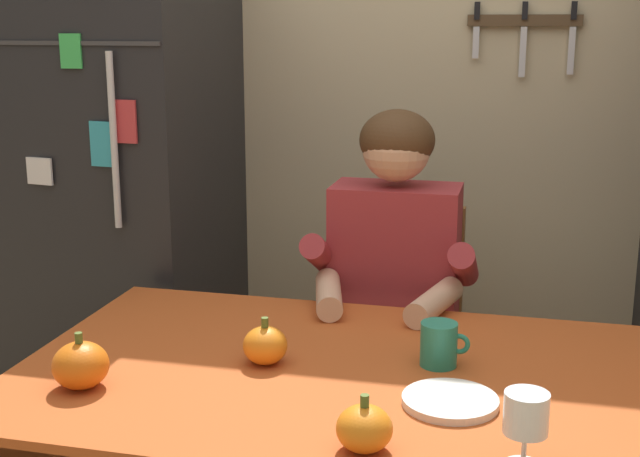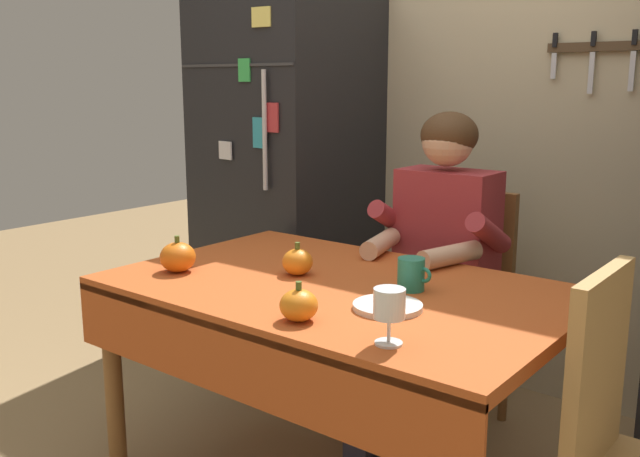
{
  "view_description": "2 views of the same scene",
  "coord_description": "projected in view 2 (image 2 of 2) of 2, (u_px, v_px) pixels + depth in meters",
  "views": [
    {
      "loc": [
        0.37,
        -1.59,
        1.48
      ],
      "look_at": [
        -0.08,
        0.27,
        1.01
      ],
      "focal_mm": 47.93,
      "sensor_mm": 36.0,
      "label": 1
    },
    {
      "loc": [
        1.23,
        -1.56,
        1.35
      ],
      "look_at": [
        -0.11,
        0.15,
        0.89
      ],
      "focal_mm": 39.19,
      "sensor_mm": 36.0,
      "label": 2
    }
  ],
  "objects": [
    {
      "name": "coffee_mug",
      "position": [
        412.0,
        274.0,
        2.07
      ],
      "size": [
        0.11,
        0.08,
        0.1
      ],
      "color": "#237F66",
      "rests_on": "dining_table"
    },
    {
      "name": "wine_glass",
      "position": [
        389.0,
        306.0,
        1.63
      ],
      "size": [
        0.08,
        0.08,
        0.14
      ],
      "color": "white",
      "rests_on": "dining_table"
    },
    {
      "name": "chair_right_side",
      "position": [
        636.0,
        454.0,
        1.6
      ],
      "size": [
        0.4,
        0.4,
        0.93
      ],
      "color": "tan",
      "rests_on": "ground"
    },
    {
      "name": "seated_person",
      "position": [
        437.0,
        251.0,
        2.58
      ],
      "size": [
        0.47,
        0.55,
        1.25
      ],
      "color": "#38384C",
      "rests_on": "ground"
    },
    {
      "name": "chair_behind_person",
      "position": [
        459.0,
        297.0,
        2.78
      ],
      "size": [
        0.4,
        0.4,
        0.93
      ],
      "color": "brown",
      "rests_on": "ground"
    },
    {
      "name": "dining_table",
      "position": [
        334.0,
        311.0,
        2.15
      ],
      "size": [
        1.4,
        0.9,
        0.74
      ],
      "color": "brown",
      "rests_on": "ground"
    },
    {
      "name": "pumpkin_large",
      "position": [
        178.0,
        257.0,
        2.28
      ],
      "size": [
        0.12,
        0.12,
        0.12
      ],
      "color": "orange",
      "rests_on": "dining_table"
    },
    {
      "name": "pumpkin_small",
      "position": [
        298.0,
        262.0,
        2.24
      ],
      "size": [
        0.1,
        0.1,
        0.11
      ],
      "color": "orange",
      "rests_on": "dining_table"
    },
    {
      "name": "refrigerator",
      "position": [
        288.0,
        177.0,
        3.35
      ],
      "size": [
        0.68,
        0.71,
        1.8
      ],
      "color": "black",
      "rests_on": "ground"
    },
    {
      "name": "pumpkin_medium",
      "position": [
        299.0,
        305.0,
        1.81
      ],
      "size": [
        0.1,
        0.1,
        0.11
      ],
      "color": "orange",
      "rests_on": "dining_table"
    },
    {
      "name": "serving_tray",
      "position": [
        388.0,
        306.0,
        1.91
      ],
      "size": [
        0.19,
        0.19,
        0.02
      ],
      "primitive_type": "cylinder",
      "color": "silver",
      "rests_on": "dining_table"
    },
    {
      "name": "back_wall_assembly",
      "position": [
        525.0,
        94.0,
        2.97
      ],
      "size": [
        3.7,
        0.13,
        2.6
      ],
      "color": "#BCAD89",
      "rests_on": "ground"
    }
  ]
}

